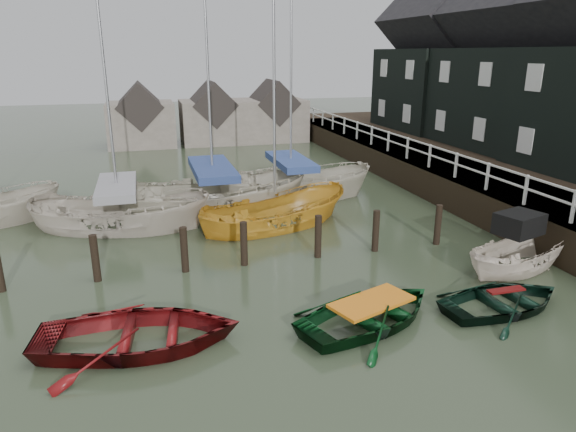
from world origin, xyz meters
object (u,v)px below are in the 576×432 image
object	(u,v)px
sailboat_b	(214,210)
motorboat	(518,265)
sailboat_c	(275,225)
rowboat_green	(371,323)
rowboat_red	(140,346)
sailboat_a	(121,226)
rowboat_dkgreen	(503,308)
sailboat_d	(291,196)

from	to	relation	value
sailboat_b	motorboat	bearing A→B (deg)	-133.84
sailboat_c	sailboat_b	bearing A→B (deg)	23.21
rowboat_green	sailboat_c	size ratio (longest dim) A/B	0.35
rowboat_red	sailboat_a	bearing A→B (deg)	11.19
rowboat_red	sailboat_c	bearing A→B (deg)	-27.33
rowboat_dkgreen	sailboat_a	xyz separation A→B (m)	(-9.68, 9.37, 0.06)
rowboat_red	sailboat_d	world-z (taller)	sailboat_d
sailboat_a	rowboat_green	bearing A→B (deg)	-129.28
rowboat_dkgreen	sailboat_b	bearing A→B (deg)	23.53
sailboat_a	sailboat_b	distance (m)	3.86
rowboat_red	sailboat_d	size ratio (longest dim) A/B	0.35
rowboat_green	rowboat_red	bearing A→B (deg)	65.67
rowboat_green	sailboat_d	size ratio (longest dim) A/B	0.31
rowboat_red	rowboat_green	bearing A→B (deg)	-87.73
sailboat_d	sailboat_c	bearing A→B (deg)	167.86
sailboat_b	rowboat_red	bearing A→B (deg)	165.12
rowboat_red	motorboat	size ratio (longest dim) A/B	1.00
rowboat_red	sailboat_c	world-z (taller)	sailboat_c
sailboat_c	rowboat_dkgreen	bearing A→B (deg)	-168.75
sailboat_b	sailboat_d	bearing A→B (deg)	-69.18
motorboat	sailboat_a	distance (m)	13.85
rowboat_green	sailboat_d	xyz separation A→B (m)	(1.28, 11.53, 0.06)
rowboat_dkgreen	rowboat_red	bearing A→B (deg)	79.58
sailboat_c	sailboat_d	bearing A→B (deg)	-39.61
rowboat_green	sailboat_c	bearing A→B (deg)	-16.73
rowboat_red	sailboat_b	distance (m)	10.31
sailboat_a	sailboat_d	size ratio (longest dim) A/B	0.93
sailboat_b	sailboat_d	distance (m)	3.87
rowboat_green	rowboat_dkgreen	world-z (taller)	rowboat_green
rowboat_green	sailboat_d	bearing A→B (deg)	-26.06
rowboat_green	sailboat_b	size ratio (longest dim) A/B	0.35
sailboat_a	sailboat_c	world-z (taller)	sailboat_a
motorboat	rowboat_red	bearing A→B (deg)	80.06
motorboat	sailboat_b	size ratio (longest dim) A/B	0.40
rowboat_green	sailboat_a	size ratio (longest dim) A/B	0.34
rowboat_red	motorboat	bearing A→B (deg)	-75.73
sailboat_a	sailboat_b	world-z (taller)	sailboat_a
motorboat	sailboat_b	bearing A→B (deg)	26.65
rowboat_dkgreen	sailboat_c	distance (m)	8.99
rowboat_green	sailboat_a	bearing A→B (deg)	13.89
rowboat_dkgreen	sailboat_a	distance (m)	13.47
motorboat	sailboat_c	bearing A→B (deg)	28.71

